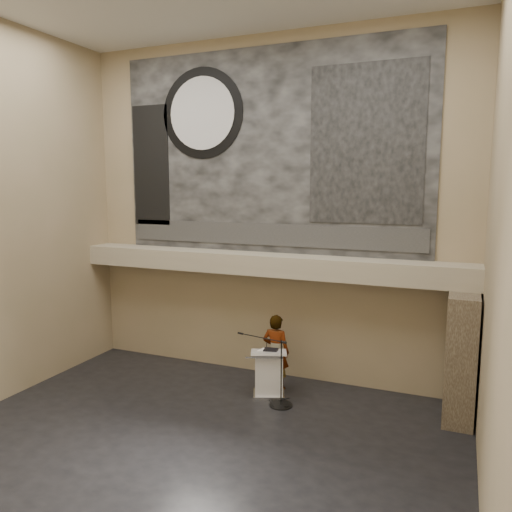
% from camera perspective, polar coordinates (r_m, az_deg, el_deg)
% --- Properties ---
extents(floor, '(10.00, 10.00, 0.00)m').
position_cam_1_polar(floor, '(10.20, -7.39, -20.62)').
color(floor, black).
rests_on(floor, ground).
extents(wall_back, '(10.00, 0.02, 8.50)m').
position_cam_1_polar(wall_back, '(12.57, 1.40, 5.23)').
color(wall_back, '#8C7D59').
rests_on(wall_back, floor).
extents(wall_right, '(0.02, 8.00, 8.50)m').
position_cam_1_polar(wall_right, '(7.75, 25.99, 2.51)').
color(wall_right, '#8C7D59').
rests_on(wall_right, floor).
extents(soffit, '(10.00, 0.80, 0.50)m').
position_cam_1_polar(soffit, '(12.33, 0.71, -0.90)').
color(soffit, '#9E927A').
rests_on(soffit, wall_back).
extents(sprinkler_left, '(0.04, 0.04, 0.06)m').
position_cam_1_polar(sprinkler_left, '(13.01, -5.93, -1.72)').
color(sprinkler_left, '#B2893D').
rests_on(sprinkler_left, soffit).
extents(sprinkler_right, '(0.04, 0.04, 0.06)m').
position_cam_1_polar(sprinkler_right, '(11.77, 9.25, -2.84)').
color(sprinkler_right, '#B2893D').
rests_on(sprinkler_right, soffit).
extents(banner, '(8.00, 0.05, 5.00)m').
position_cam_1_polar(banner, '(12.54, 1.38, 11.85)').
color(banner, black).
rests_on(banner, wall_back).
extents(banner_text_strip, '(7.76, 0.02, 0.55)m').
position_cam_1_polar(banner_text_strip, '(12.55, 1.28, 2.48)').
color(banner_text_strip, '#2D2D2D').
rests_on(banner_text_strip, banner).
extents(banner_clock_rim, '(2.30, 0.02, 2.30)m').
position_cam_1_polar(banner_clock_rim, '(13.36, -6.18, 15.90)').
color(banner_clock_rim, black).
rests_on(banner_clock_rim, banner).
extents(banner_clock_face, '(1.84, 0.02, 1.84)m').
position_cam_1_polar(banner_clock_face, '(13.34, -6.22, 15.91)').
color(banner_clock_face, silver).
rests_on(banner_clock_face, banner).
extents(banner_building_print, '(2.60, 0.02, 3.60)m').
position_cam_1_polar(banner_building_print, '(11.86, 12.45, 12.36)').
color(banner_building_print, black).
rests_on(banner_building_print, banner).
extents(banner_brick_print, '(1.10, 0.02, 3.20)m').
position_cam_1_polar(banner_brick_print, '(14.08, -11.90, 10.06)').
color(banner_brick_print, black).
rests_on(banner_brick_print, banner).
extents(stone_pier, '(0.60, 1.40, 2.70)m').
position_cam_1_polar(stone_pier, '(11.42, 22.38, -10.56)').
color(stone_pier, '#46392B').
rests_on(stone_pier, floor).
extents(lectern, '(0.96, 0.83, 1.14)m').
position_cam_1_polar(lectern, '(11.88, 1.49, -13.28)').
color(lectern, silver).
rests_on(lectern, floor).
extents(binder, '(0.35, 0.30, 0.04)m').
position_cam_1_polar(binder, '(11.70, 1.70, -10.67)').
color(binder, black).
rests_on(binder, lectern).
extents(papers, '(0.29, 0.36, 0.00)m').
position_cam_1_polar(papers, '(11.70, 0.89, -10.75)').
color(papers, white).
rests_on(papers, lectern).
extents(speaker_person, '(0.68, 0.45, 1.83)m').
position_cam_1_polar(speaker_person, '(12.19, 2.28, -10.88)').
color(speaker_person, silver).
rests_on(speaker_person, floor).
extents(mic_stand, '(1.41, 0.52, 1.52)m').
position_cam_1_polar(mic_stand, '(11.58, 2.70, -15.64)').
color(mic_stand, black).
rests_on(mic_stand, floor).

